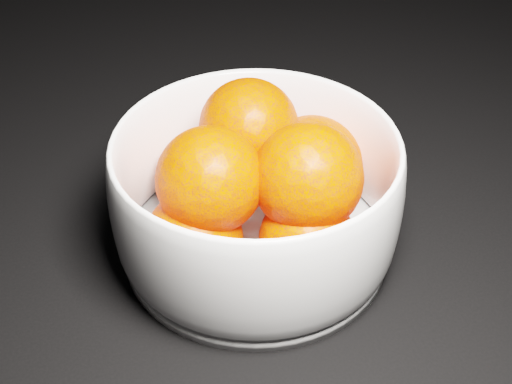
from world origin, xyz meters
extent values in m
cube|color=black|center=(0.00, 0.00, 0.00)|extent=(3.00, 3.00, 0.00)
cylinder|color=white|center=(0.04, -0.25, 0.01)|extent=(0.19, 0.19, 0.01)
sphere|color=#FF3500|center=(0.09, -0.22, 0.05)|extent=(0.08, 0.08, 0.08)
sphere|color=#FF3500|center=(0.00, -0.21, 0.05)|extent=(0.07, 0.07, 0.07)
sphere|color=#FF3500|center=(-0.01, -0.28, 0.05)|extent=(0.07, 0.07, 0.07)
sphere|color=#FF3500|center=(0.06, -0.30, 0.05)|extent=(0.07, 0.07, 0.07)
sphere|color=#FF3500|center=(0.04, -0.21, 0.08)|extent=(0.07, 0.07, 0.07)
sphere|color=#FF3500|center=(0.00, -0.27, 0.08)|extent=(0.07, 0.07, 0.07)
sphere|color=#FF3500|center=(0.06, -0.28, 0.08)|extent=(0.07, 0.07, 0.07)
camera|label=1|loc=(-0.07, -0.63, 0.37)|focal=50.00mm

